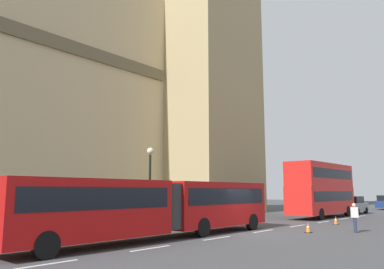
{
  "coord_description": "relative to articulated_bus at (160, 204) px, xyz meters",
  "views": [
    {
      "loc": [
        -18.92,
        -12.04,
        2.38
      ],
      "look_at": [
        1.65,
        5.93,
        6.52
      ],
      "focal_mm": 35.13,
      "sensor_mm": 36.0,
      "label": 1
    }
  ],
  "objects": [
    {
      "name": "ground_plane",
      "position": [
        5.31,
        -1.99,
        -1.75
      ],
      "size": [
        160.0,
        160.0,
        0.0
      ],
      "primitive_type": "plane",
      "color": "#424244"
    },
    {
      "name": "double_decker_bus",
      "position": [
        20.64,
        0.0,
        0.96
      ],
      "size": [
        10.03,
        2.54,
        4.9
      ],
      "color": "red",
      "rests_on": "ground_plane"
    },
    {
      "name": "lane_centre_marking",
      "position": [
        6.74,
        -1.99,
        -1.74
      ],
      "size": [
        39.0,
        0.16,
        0.01
      ],
      "color": "silver",
      "rests_on": "ground_plane"
    },
    {
      "name": "articulated_bus",
      "position": [
        0.0,
        0.0,
        0.0
      ],
      "size": [
        16.5,
        2.54,
        2.9
      ],
      "color": "#B20F0F",
      "rests_on": "ground_plane"
    },
    {
      "name": "sedan_lead",
      "position": [
        28.99,
        -0.04,
        -0.83
      ],
      "size": [
        4.4,
        1.86,
        1.85
      ],
      "color": "gray",
      "rests_on": "ground_plane"
    },
    {
      "name": "traffic_cone_west",
      "position": [
        7.76,
        -4.37,
        -1.46
      ],
      "size": [
        0.36,
        0.36,
        0.58
      ],
      "color": "black",
      "rests_on": "ground_plane"
    },
    {
      "name": "street_lamp",
      "position": [
        3.37,
        4.51,
        1.31
      ],
      "size": [
        0.44,
        0.44,
        5.27
      ],
      "color": "black",
      "rests_on": "ground_plane"
    },
    {
      "name": "pedestrian_near_cones",
      "position": [
        9.57,
        -6.45,
        -0.83
      ],
      "size": [
        0.38,
        0.46,
        1.69
      ],
      "color": "#262D4C",
      "rests_on": "ground_plane"
    },
    {
      "name": "traffic_cone_middle",
      "position": [
        14.22,
        -3.58,
        -1.46
      ],
      "size": [
        0.36,
        0.36,
        0.58
      ],
      "color": "black",
      "rests_on": "ground_plane"
    }
  ]
}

